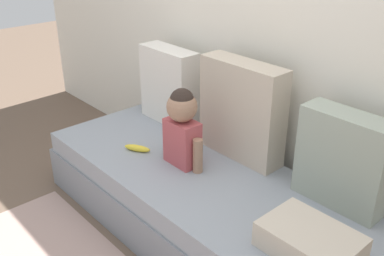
{
  "coord_description": "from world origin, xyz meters",
  "views": [
    {
      "loc": [
        1.55,
        -1.46,
        1.7
      ],
      "look_at": [
        -0.08,
        0.0,
        0.65
      ],
      "focal_mm": 41.39,
      "sensor_mm": 36.0,
      "label": 1
    }
  ],
  "objects": [
    {
      "name": "folded_blanket",
      "position": [
        0.79,
        -0.1,
        0.46
      ],
      "size": [
        0.4,
        0.28,
        0.12
      ],
      "primitive_type": "cube",
      "color": "beige",
      "rests_on": "couch"
    },
    {
      "name": "back_wall",
      "position": [
        0.0,
        0.55,
        1.23
      ],
      "size": [
        5.33,
        0.1,
        2.46
      ],
      "primitive_type": "cube",
      "color": "silver",
      "rests_on": "ground"
    },
    {
      "name": "banana",
      "position": [
        -0.44,
        -0.12,
        0.42
      ],
      "size": [
        0.17,
        0.12,
        0.04
      ],
      "primitive_type": "ellipsoid",
      "rotation": [
        0.0,
        0.0,
        0.5
      ],
      "color": "yellow",
      "rests_on": "couch"
    },
    {
      "name": "ground_plane",
      "position": [
        0.0,
        0.0,
        0.0
      ],
      "size": [
        12.0,
        12.0,
        0.0
      ],
      "primitive_type": "plane",
      "color": "brown"
    },
    {
      "name": "throw_pillow_left",
      "position": [
        -0.66,
        0.32,
        0.66
      ],
      "size": [
        0.45,
        0.16,
        0.52
      ],
      "primitive_type": "cube",
      "color": "silver",
      "rests_on": "couch"
    },
    {
      "name": "couch",
      "position": [
        0.0,
        0.0,
        0.2
      ],
      "size": [
        2.13,
        0.83,
        0.4
      ],
      "color": "gray",
      "rests_on": "ground"
    },
    {
      "name": "toddler",
      "position": [
        -0.15,
        -0.01,
        0.64
      ],
      "size": [
        0.32,
        0.17,
        0.46
      ],
      "color": "#B24C51",
      "rests_on": "couch"
    },
    {
      "name": "throw_pillow_center",
      "position": [
        0.0,
        0.32,
        0.69
      ],
      "size": [
        0.54,
        0.16,
        0.58
      ],
      "primitive_type": "cube",
      "color": "#C1B29E",
      "rests_on": "couch"
    },
    {
      "name": "throw_pillow_right",
      "position": [
        0.66,
        0.32,
        0.64
      ],
      "size": [
        0.45,
        0.16,
        0.48
      ],
      "primitive_type": "cube",
      "color": "#99A393",
      "rests_on": "couch"
    }
  ]
}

